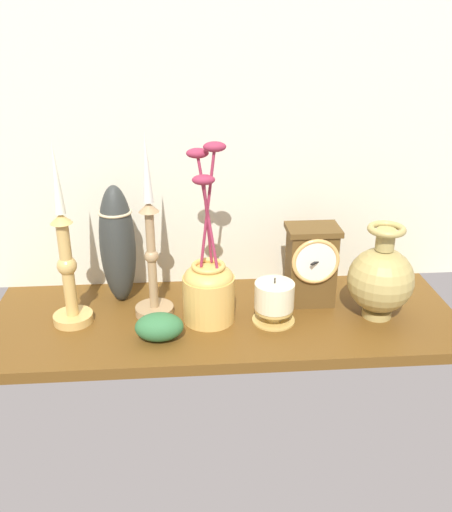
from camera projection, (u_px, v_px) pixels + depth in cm
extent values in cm
cube|color=brown|center=(225.00, 321.00, 121.78)|extent=(100.00, 36.00, 2.40)
cube|color=beige|center=(218.00, 146.00, 125.15)|extent=(120.00, 2.00, 65.00)
cube|color=brown|center=(311.00, 267.00, 124.07)|extent=(10.12, 7.41, 16.68)
cube|color=brown|center=(313.00, 229.00, 120.49)|extent=(11.33, 8.30, 1.20)
torus|color=tan|center=(316.00, 262.00, 119.02)|extent=(10.26, 0.93, 10.26)
cylinder|color=white|center=(316.00, 262.00, 118.92)|extent=(8.58, 0.40, 8.58)
cube|color=black|center=(316.00, 262.00, 118.65)|extent=(2.86, 2.59, 0.30)
cylinder|color=tan|center=(73.00, 317.00, 118.79)|extent=(8.21, 8.21, 1.80)
cylinder|color=tan|center=(68.00, 270.00, 114.36)|extent=(2.51, 2.51, 20.30)
sphere|color=tan|center=(67.00, 265.00, 113.95)|extent=(4.02, 4.02, 4.02)
cone|color=tan|center=(61.00, 218.00, 109.88)|extent=(4.41, 4.41, 2.00)
cone|color=white|center=(56.00, 177.00, 106.59)|extent=(2.17, 2.17, 14.42)
cylinder|color=#A5855B|center=(155.00, 310.00, 121.68)|extent=(8.22, 8.22, 1.80)
cylinder|color=#A5855B|center=(152.00, 261.00, 117.01)|extent=(1.85, 1.85, 21.50)
sphere|color=#A5855B|center=(152.00, 256.00, 116.58)|extent=(2.96, 2.96, 2.96)
cone|color=#A5855B|center=(149.00, 207.00, 112.29)|extent=(4.18, 4.18, 2.00)
cone|color=silver|center=(146.00, 167.00, 109.06)|extent=(2.12, 2.12, 14.14)
cylinder|color=tan|center=(377.00, 312.00, 121.04)|extent=(6.22, 6.22, 1.60)
sphere|color=tan|center=(380.00, 280.00, 117.95)|extent=(13.82, 13.82, 13.82)
cylinder|color=tan|center=(385.00, 239.00, 114.28)|extent=(3.87, 3.87, 4.45)
torus|color=tan|center=(387.00, 229.00, 113.39)|extent=(7.74, 7.74, 1.40)
cylinder|color=#DAA952|center=(209.00, 299.00, 118.02)|extent=(10.87, 10.87, 9.84)
ellipsoid|color=#DAA952|center=(209.00, 277.00, 116.05)|extent=(10.33, 10.33, 5.16)
torus|color=#DAA952|center=(208.00, 266.00, 115.01)|extent=(7.06, 7.06, 1.08)
cylinder|color=#962B44|center=(208.00, 213.00, 110.45)|extent=(3.96, 5.05, 22.27)
ellipsoid|color=#962B44|center=(197.00, 153.00, 107.79)|extent=(4.40, 2.80, 2.00)
cylinder|color=#962B44|center=(208.00, 209.00, 110.13)|extent=(3.60, 1.38, 24.24)
ellipsoid|color=#962B44|center=(215.00, 147.00, 105.71)|extent=(4.40, 2.80, 2.00)
cylinder|color=#962B44|center=(208.00, 223.00, 111.28)|extent=(2.10, 3.90, 18.39)
ellipsoid|color=#962B44|center=(204.00, 180.00, 105.99)|extent=(4.40, 2.80, 2.00)
cylinder|color=tan|center=(274.00, 315.00, 118.78)|extent=(3.60, 3.60, 2.81)
cylinder|color=tan|center=(273.00, 319.00, 119.18)|extent=(8.99, 8.99, 0.80)
cylinder|color=tan|center=(274.00, 309.00, 118.21)|extent=(8.09, 8.09, 0.60)
cylinder|color=beige|center=(274.00, 295.00, 116.92)|extent=(8.28, 8.28, 5.63)
cylinder|color=black|center=(275.00, 281.00, 115.55)|extent=(0.30, 0.30, 1.20)
ellipsoid|color=#2F3330|center=(118.00, 245.00, 122.52)|extent=(7.73, 7.73, 26.91)
torus|color=#CCB78C|center=(115.00, 212.00, 119.50)|extent=(7.17, 7.17, 0.60)
ellipsoid|color=#316B3B|center=(159.00, 327.00, 111.62)|extent=(9.65, 6.76, 5.58)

